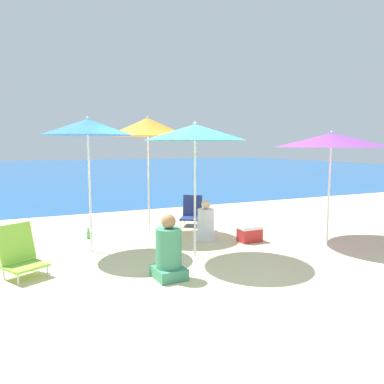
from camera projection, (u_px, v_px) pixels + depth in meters
ground_plane at (195, 264)px, 5.88m from camera, size 60.00×60.00×0.00m
sea_water at (58, 170)px, 28.65m from camera, size 60.00×40.00×0.01m
beach_umbrella_blue at (88, 127)px, 6.32m from camera, size 1.53×1.53×2.34m
beach_umbrella_orange at (148, 127)px, 7.69m from camera, size 1.66×1.66×2.45m
beach_umbrella_purple at (331, 140)px, 7.05m from camera, size 2.09×2.09×2.13m
beach_umbrella_teal at (195, 133)px, 6.02m from camera, size 1.67×1.67×2.23m
beach_chair_navy at (192, 212)px, 8.78m from camera, size 0.68×0.71×0.68m
beach_chair_lime at (20, 254)px, 5.30m from camera, size 0.70×0.72×0.74m
person_seated_near at (169, 253)px, 5.22m from camera, size 0.43×0.49×0.92m
person_seated_far at (206, 224)px, 7.38m from camera, size 0.55×0.55×0.80m
water_bottle at (88, 235)px, 7.48m from camera, size 0.07×0.07×0.21m
cooler_box at (250, 233)px, 7.24m from camera, size 0.44×0.30×0.32m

